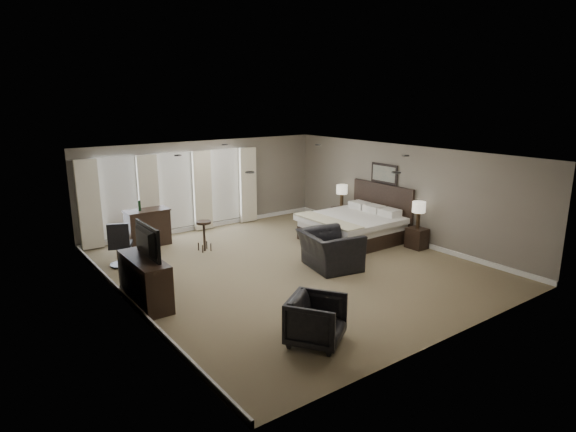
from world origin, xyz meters
TOP-DOWN VIEW (x-y plane):
  - room at (0.00, 0.00)m, footprint 7.60×8.60m
  - window_bay at (-1.00, 4.11)m, footprint 5.25×0.20m
  - bed at (2.58, 0.65)m, footprint 2.30×2.19m
  - nightstand_near at (3.47, -0.80)m, footprint 0.40×0.49m
  - nightstand_far at (3.47, 2.10)m, footprint 0.41×0.50m
  - lamp_near at (3.47, -0.80)m, footprint 0.34×0.34m
  - lamp_far at (3.47, 2.10)m, footprint 0.34×0.34m
  - wall_art at (3.70, 0.65)m, footprint 0.04×0.96m
  - dresser at (-3.45, -0.00)m, footprint 0.51×1.57m
  - tv at (-3.45, -0.00)m, footprint 0.63×1.10m
  - armchair_near at (0.67, -0.58)m, footprint 1.09×1.45m
  - armchair_far at (-1.80, -3.09)m, footprint 1.13×1.11m
  - bar_counter at (-2.07, 3.56)m, footprint 1.12×0.58m
  - bar_stool_left at (-2.34, 2.45)m, footprint 0.37×0.37m
  - bar_stool_right at (-1.09, 2.25)m, footprint 0.39×0.39m
  - desk_chair at (-3.14, 2.38)m, footprint 0.73×0.73m

SIDE VIEW (x-z plane):
  - nightstand_near at x=3.47m, z-range 0.00..0.53m
  - nightstand_far at x=3.47m, z-range 0.00..0.55m
  - bar_stool_left at x=-2.34m, z-range 0.00..0.67m
  - bar_stool_right at x=-1.09m, z-range 0.00..0.78m
  - armchair_far at x=-1.80m, z-range 0.00..0.86m
  - dresser at x=-3.45m, z-range 0.00..0.91m
  - bar_counter at x=-2.07m, z-range 0.00..0.97m
  - desk_chair at x=-3.14m, z-range 0.00..1.07m
  - armchair_near at x=0.67m, z-range 0.00..1.15m
  - bed at x=2.58m, z-range 0.00..1.46m
  - lamp_near at x=3.47m, z-range 0.53..1.23m
  - lamp_far at x=3.47m, z-range 0.55..1.24m
  - tv at x=-3.45m, z-range 0.91..1.06m
  - window_bay at x=-1.00m, z-range 0.05..2.35m
  - room at x=0.00m, z-range -0.02..2.62m
  - wall_art at x=3.70m, z-range 1.47..2.03m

